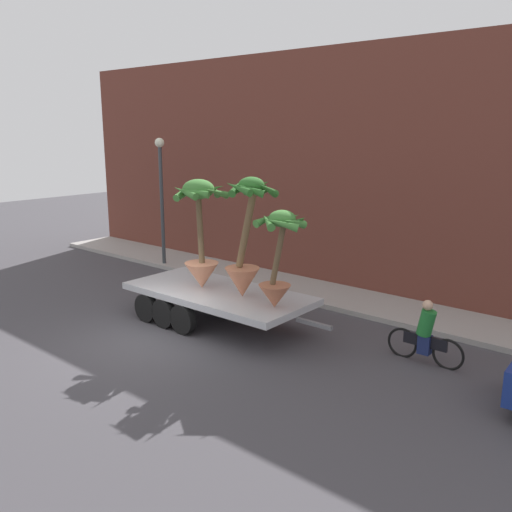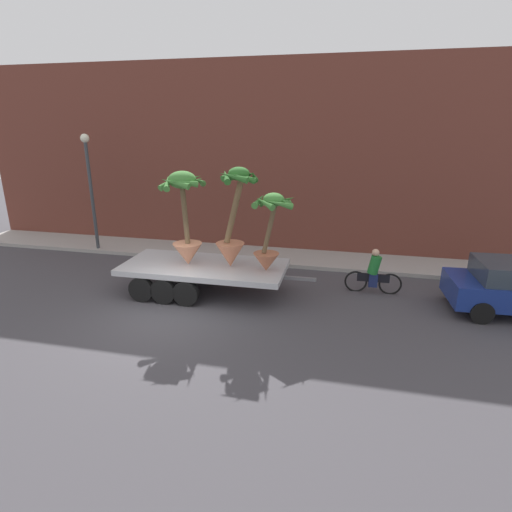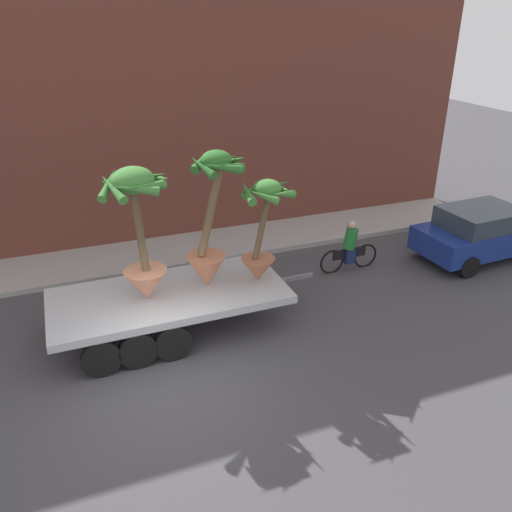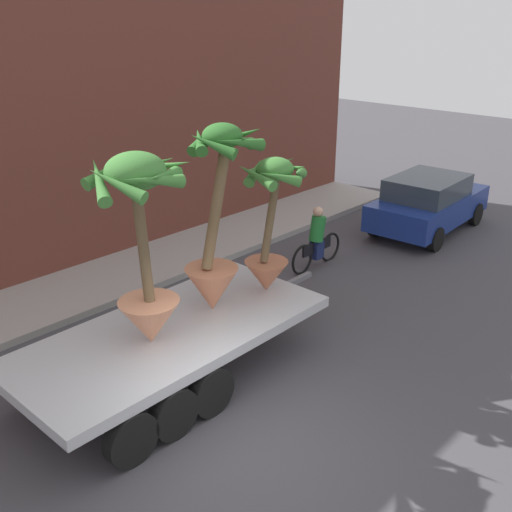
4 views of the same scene
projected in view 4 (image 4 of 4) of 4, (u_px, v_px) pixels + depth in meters
The scene contains 8 objects.
ground_plane at pixel (239, 448), 8.58m from camera, with size 60.00×60.00×0.00m, color #423F44.
sidewalk at pixel (30, 308), 12.42m from camera, with size 24.00×2.20×0.15m, color #A39E99.
flatbed_trailer at pixel (161, 345), 9.72m from camera, with size 6.32×2.50×0.98m.
potted_palm_rear at pixel (216, 233), 9.96m from camera, with size 1.39×1.20×3.16m.
potted_palm_middle at pixel (143, 249), 8.78m from camera, with size 1.51×1.42×3.01m.
potted_palm_front at pixel (270, 225), 10.71m from camera, with size 1.30×1.36×2.45m.
cyclist at pixel (317, 240), 14.35m from camera, with size 1.84×0.34×1.54m.
parked_car at pixel (428, 202), 16.62m from camera, with size 4.16×2.11×1.58m.
Camera 4 is at (-4.85, -4.90, 5.81)m, focal length 42.30 mm.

